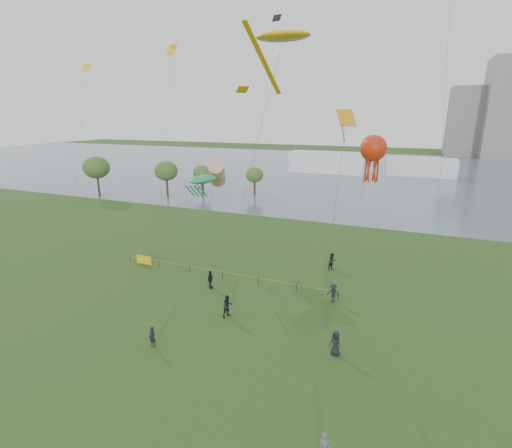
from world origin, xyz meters
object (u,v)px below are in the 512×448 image
at_px(fence, 173,265).
at_px(kite_flyer, 325,448).
at_px(kite_stingray, 282,37).
at_px(kite_octopus, 373,149).

bearing_deg(fence, kite_flyer, -39.77).
height_order(kite_flyer, kite_stingray, kite_stingray).
bearing_deg(kite_flyer, kite_octopus, 60.07).
bearing_deg(kite_stingray, fence, 177.19).
bearing_deg(kite_octopus, fence, 167.37).
relative_size(kite_stingray, kite_octopus, 1.54).
bearing_deg(fence, kite_octopus, 6.15).
xyz_separation_m(fence, kite_flyer, (20.54, -17.10, 0.28)).
distance_m(kite_flyer, kite_stingray, 28.38).
height_order(fence, kite_octopus, kite_octopus).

